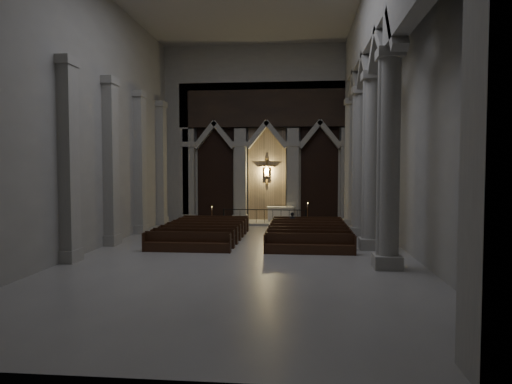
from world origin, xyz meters
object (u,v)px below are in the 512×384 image
(altar_rail, at_px, (265,214))
(worshipper, at_px, (292,222))
(altar, at_px, (281,214))
(candle_stand_left, at_px, (212,220))
(pews, at_px, (255,235))
(candle_stand_right, at_px, (307,220))

(altar_rail, distance_m, worshipper, 3.64)
(altar, xyz_separation_m, candle_stand_left, (-4.37, -1.81, -0.29))
(altar_rail, bearing_deg, pews, -90.00)
(pews, height_order, worshipper, worshipper)
(altar, height_order, worshipper, worshipper)
(altar, relative_size, worshipper, 1.61)
(altar, height_order, candle_stand_left, candle_stand_left)
(pews, bearing_deg, altar_rail, 90.00)
(altar, relative_size, candle_stand_right, 1.26)
(altar_rail, bearing_deg, candle_stand_right, -1.73)
(altar_rail, distance_m, candle_stand_right, 2.78)
(altar, xyz_separation_m, altar_rail, (-0.99, -1.39, 0.08))
(altar_rail, xyz_separation_m, candle_stand_left, (-3.38, -0.42, -0.37))
(candle_stand_left, distance_m, pews, 6.76)
(candle_stand_left, height_order, candle_stand_right, candle_stand_right)
(pews, bearing_deg, altar, 82.61)
(candle_stand_right, bearing_deg, worshipper, -106.76)
(altar_rail, relative_size, worshipper, 4.67)
(altar, relative_size, pews, 0.20)
(pews, xyz_separation_m, worshipper, (1.85, 3.13, 0.29))
(pews, bearing_deg, candle_stand_left, 120.01)
(altar, xyz_separation_m, worshipper, (0.85, -4.53, -0.05))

